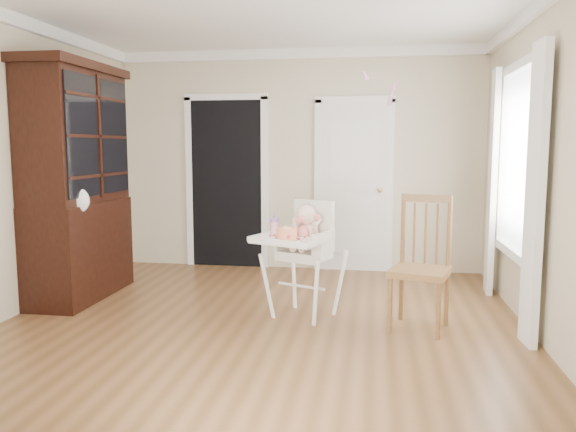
# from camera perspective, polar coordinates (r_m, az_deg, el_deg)

# --- Properties ---
(floor) EXTENTS (5.00, 5.00, 0.00)m
(floor) POSITION_cam_1_polar(r_m,az_deg,el_deg) (4.77, -3.26, -11.58)
(floor) COLOR brown
(floor) RESTS_ON ground
(wall_back) EXTENTS (4.50, 0.00, 4.50)m
(wall_back) POSITION_cam_1_polar(r_m,az_deg,el_deg) (6.99, 0.94, 5.63)
(wall_back) COLOR #C3B598
(wall_back) RESTS_ON floor
(wall_left) EXTENTS (0.00, 5.00, 5.00)m
(wall_left) POSITION_cam_1_polar(r_m,az_deg,el_deg) (5.46, -27.21, 4.45)
(wall_left) COLOR #C3B598
(wall_left) RESTS_ON floor
(wall_right) EXTENTS (0.00, 5.00, 5.00)m
(wall_right) POSITION_cam_1_polar(r_m,az_deg,el_deg) (4.61, 25.19, 4.22)
(wall_right) COLOR #C3B598
(wall_right) RESTS_ON floor
(crown_molding) EXTENTS (4.50, 5.00, 0.12)m
(crown_molding) POSITION_cam_1_polar(r_m,az_deg,el_deg) (4.66, -3.50, 20.90)
(crown_molding) COLOR white
(crown_molding) RESTS_ON ceiling
(doorway) EXTENTS (1.06, 0.05, 2.22)m
(doorway) POSITION_cam_1_polar(r_m,az_deg,el_deg) (7.16, -6.25, 3.69)
(doorway) COLOR black
(doorway) RESTS_ON wall_back
(closet_door) EXTENTS (0.96, 0.09, 2.13)m
(closet_door) POSITION_cam_1_polar(r_m,az_deg,el_deg) (6.92, 6.67, 2.87)
(closet_door) COLOR white
(closet_door) RESTS_ON wall_back
(window_right) EXTENTS (0.13, 1.84, 2.30)m
(window_right) POSITION_cam_1_polar(r_m,az_deg,el_deg) (5.37, 22.02, 4.01)
(window_right) COLOR white
(window_right) RESTS_ON wall_right
(high_chair) EXTENTS (0.84, 0.93, 1.06)m
(high_chair) POSITION_cam_1_polar(r_m,az_deg,el_deg) (5.00, 1.62, -2.93)
(high_chair) COLOR white
(high_chair) RESTS_ON floor
(baby) EXTENTS (0.27, 0.29, 0.43)m
(baby) POSITION_cam_1_polar(r_m,az_deg,el_deg) (5.00, 1.79, -1.34)
(baby) COLOR beige
(baby) RESTS_ON high_chair
(cake) EXTENTS (0.23, 0.23, 0.11)m
(cake) POSITION_cam_1_polar(r_m,az_deg,el_deg) (4.74, -0.11, -1.82)
(cake) COLOR silver
(cake) RESTS_ON high_chair
(sippy_cup) EXTENTS (0.08, 0.08, 0.20)m
(sippy_cup) POSITION_cam_1_polar(r_m,az_deg,el_deg) (4.99, -1.37, -1.04)
(sippy_cup) COLOR pink
(sippy_cup) RESTS_ON high_chair
(china_cabinet) EXTENTS (0.62, 1.38, 2.34)m
(china_cabinet) POSITION_cam_1_polar(r_m,az_deg,el_deg) (5.99, -20.64, 3.21)
(china_cabinet) COLOR black
(china_cabinet) RESTS_ON floor
(dining_chair) EXTENTS (0.56, 0.56, 1.12)m
(dining_chair) POSITION_cam_1_polar(r_m,az_deg,el_deg) (4.84, 13.33, -5.08)
(dining_chair) COLOR brown
(dining_chair) RESTS_ON floor
(streamer) EXTENTS (0.08, 0.49, 0.15)m
(streamer) POSITION_cam_1_polar(r_m,az_deg,el_deg) (5.61, 7.86, 13.93)
(streamer) COLOR #F38CC9
(streamer) RESTS_ON ceiling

